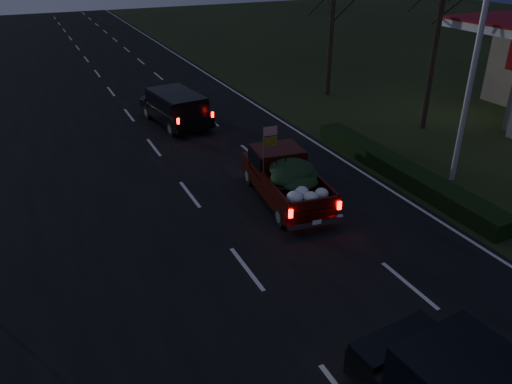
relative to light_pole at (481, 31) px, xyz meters
name	(u,v)px	position (x,y,z in m)	size (l,w,h in m)	color
ground	(247,269)	(-9.50, -2.00, -5.48)	(120.00, 120.00, 0.00)	black
road_asphalt	(247,269)	(-9.50, -2.00, -5.47)	(14.00, 120.00, 0.02)	black
hedge_row	(400,170)	(-1.70, 1.00, -5.18)	(1.00, 10.00, 0.60)	black
light_pole	(481,31)	(0.00, 0.00, 0.00)	(0.50, 0.90, 9.16)	silver
bare_tree_far	(333,0)	(2.00, 12.00, -0.25)	(3.60, 3.60, 7.00)	black
pickup_truck	(286,175)	(-6.56, 1.26, -4.56)	(2.30, 4.86, 2.46)	#3A0C07
lead_suv	(176,105)	(-7.66, 10.53, -4.48)	(2.50, 4.82, 1.33)	black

